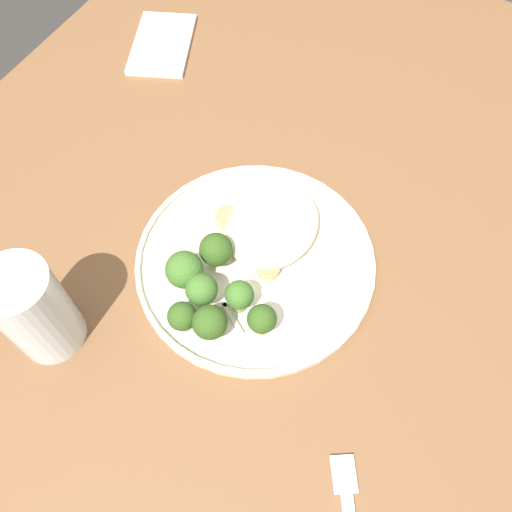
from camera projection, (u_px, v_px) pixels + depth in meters
name	position (u px, v px, depth m)	size (l,w,h in m)	color
ground	(250.00, 426.00, 1.27)	(6.00, 6.00, 0.00)	#2D2B28
wooden_dining_table	(245.00, 312.00, 0.70)	(1.40, 1.00, 0.74)	brown
dinner_plate	(256.00, 261.00, 0.64)	(0.29, 0.29, 0.02)	beige
noodle_bed	(271.00, 224.00, 0.64)	(0.13, 0.11, 0.03)	beige
seared_scallop_tiny_bay	(292.00, 226.00, 0.65)	(0.03, 0.03, 0.02)	beige
seared_scallop_left_edge	(277.00, 221.00, 0.65)	(0.03, 0.03, 0.01)	beige
seared_scallop_tilted_round	(256.00, 244.00, 0.63)	(0.03, 0.03, 0.01)	beige
seared_scallop_right_edge	(228.00, 218.00, 0.65)	(0.03, 0.03, 0.02)	#DBB77A
seared_scallop_rear_pale	(288.00, 197.00, 0.67)	(0.03, 0.03, 0.01)	#DBB77A
seared_scallop_center_golden	(268.00, 268.00, 0.62)	(0.03, 0.03, 0.01)	#DBB77A
seared_scallop_half_hidden	(275.00, 235.00, 0.64)	(0.03, 0.03, 0.02)	#DBB77A
broccoli_floret_center_pile	(239.00, 296.00, 0.58)	(0.03, 0.03, 0.05)	#7A994C
broccoli_floret_right_tilted	(184.00, 270.00, 0.59)	(0.04, 0.04, 0.06)	#89A356
broccoli_floret_split_head	(216.00, 250.00, 0.61)	(0.04, 0.04, 0.05)	#7A994C
broccoli_floret_near_rim	(202.00, 290.00, 0.58)	(0.04, 0.04, 0.05)	#89A356
broccoli_floret_small_sprig	(182.00, 317.00, 0.57)	(0.03, 0.03, 0.04)	#7A994C
broccoli_floret_front_edge	(209.00, 322.00, 0.56)	(0.04, 0.04, 0.05)	#89A356
broccoli_floret_beside_noodles	(262.00, 320.00, 0.56)	(0.03, 0.03, 0.05)	#89A356
onion_sliver_long_sliver	(232.00, 318.00, 0.59)	(0.04, 0.01, 0.00)	silver
onion_sliver_short_strip	(232.00, 294.00, 0.61)	(0.04, 0.01, 0.00)	silver
onion_sliver_pale_crescent	(283.00, 286.00, 0.61)	(0.05, 0.01, 0.00)	silver
water_glass	(37.00, 313.00, 0.55)	(0.07, 0.07, 0.13)	silver
folded_napkin	(162.00, 44.00, 0.85)	(0.15, 0.09, 0.01)	white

